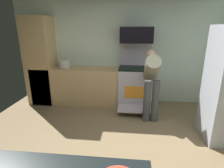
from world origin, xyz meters
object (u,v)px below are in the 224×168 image
object	(u,v)px
oven_range	(135,85)
microwave	(136,35)
person_cook	(152,79)
stock_pot	(64,64)

from	to	relation	value
oven_range	microwave	distance (m)	1.18
microwave	person_cook	distance (m)	1.14
oven_range	microwave	bearing A→B (deg)	90.00
stock_pot	microwave	bearing A→B (deg)	2.66
oven_range	stock_pot	size ratio (longest dim) A/B	5.51
oven_range	stock_pot	bearing A→B (deg)	179.48
person_cook	stock_pot	distance (m)	2.15
oven_range	stock_pot	world-z (taller)	oven_range
microwave	person_cook	bearing A→B (deg)	-65.68
person_cook	stock_pot	world-z (taller)	person_cook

